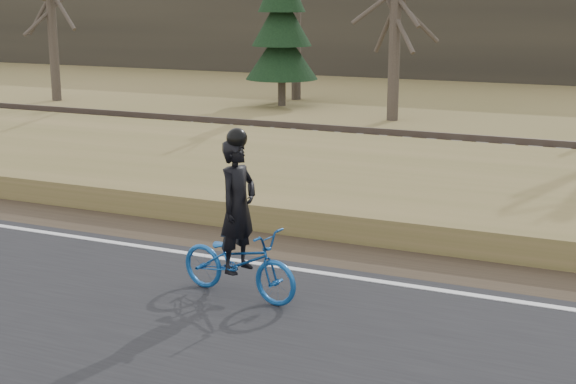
% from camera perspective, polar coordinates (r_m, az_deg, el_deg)
% --- Properties ---
extents(ground, '(120.00, 120.00, 0.00)m').
position_cam_1_polar(ground, '(12.70, -12.23, -4.13)').
color(ground, olive).
rests_on(ground, ground).
extents(edge_line, '(120.00, 0.12, 0.01)m').
position_cam_1_polar(edge_line, '(12.83, -11.72, -3.61)').
color(edge_line, silver).
rests_on(edge_line, road).
extents(shoulder, '(120.00, 1.60, 0.04)m').
position_cam_1_polar(shoulder, '(13.63, -9.27, -2.68)').
color(shoulder, '#473A2B').
rests_on(shoulder, ground).
extents(embankment, '(120.00, 5.00, 0.44)m').
position_cam_1_polar(embankment, '(16.08, -3.45, 0.72)').
color(embankment, olive).
rests_on(embankment, ground).
extents(ballast, '(120.00, 3.00, 0.45)m').
position_cam_1_polar(ballast, '(19.46, 1.71, 3.02)').
color(ballast, slate).
rests_on(ballast, ground).
extents(railroad, '(120.00, 2.40, 0.29)m').
position_cam_1_polar(railroad, '(19.41, 1.72, 3.90)').
color(railroad, black).
rests_on(railroad, ballast).
extents(treeline_backdrop, '(120.00, 4.00, 6.00)m').
position_cam_1_polar(treeline_backdrop, '(40.36, 14.02, 12.10)').
color(treeline_backdrop, '#383328').
rests_on(treeline_backdrop, ground).
extents(cyclist, '(1.84, 0.90, 2.19)m').
position_cam_1_polar(cyclist, '(10.24, -3.54, -3.73)').
color(cyclist, '#16509C').
rests_on(cyclist, road).
extents(bare_tree_far_left, '(0.36, 0.36, 7.17)m').
position_cam_1_polar(bare_tree_far_left, '(31.76, -16.53, 12.69)').
color(bare_tree_far_left, brown).
rests_on(bare_tree_far_left, ground).
extents(bare_tree_near_left, '(0.36, 0.36, 6.54)m').
position_cam_1_polar(bare_tree_near_left, '(25.66, 7.65, 12.32)').
color(bare_tree_near_left, brown).
rests_on(bare_tree_near_left, ground).
extents(conifer, '(2.60, 2.60, 6.38)m').
position_cam_1_polar(conifer, '(29.02, -0.45, 12.08)').
color(conifer, brown).
rests_on(conifer, ground).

